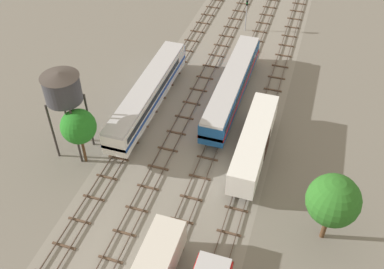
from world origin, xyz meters
TOP-DOWN VIEW (x-y plane):
  - ground_plane at (0.00, 56.00)m, footprint 480.00×480.00m
  - ballast_bed at (0.00, 56.00)m, footprint 18.18×176.00m
  - track_far_left at (-7.09, 57.00)m, footprint 2.40×126.00m
  - track_left at (-2.36, 57.00)m, footprint 2.40×126.00m
  - track_centre_left at (2.36, 57.00)m, footprint 2.40×126.00m
  - track_centre at (7.09, 57.00)m, footprint 2.40×126.00m
  - freight_boxcar_centre_mid at (7.10, 51.13)m, footprint 2.87×14.00m
  - diesel_railcar_far_left_midfar at (-7.09, 55.71)m, footprint 2.96×20.50m
  - diesel_railcar_centre_left_far at (2.36, 60.40)m, footprint 2.96×20.50m
  - water_tower at (-12.23, 46.35)m, footprint 3.98×3.98m
  - signal_post_nearest at (0.00, 79.32)m, footprint 0.28×0.47m
  - lineside_tree_0 at (-10.39, 45.11)m, footprint 3.75×3.75m
  - lineside_tree_1 at (15.49, 42.87)m, footprint 4.78×4.78m

SIDE VIEW (x-z plane):
  - ground_plane at x=0.00m, z-range 0.00..0.00m
  - ballast_bed at x=0.00m, z-range 0.00..0.01m
  - track_far_left at x=-7.09m, z-range -0.01..0.28m
  - track_left at x=-2.36m, z-range -0.01..0.28m
  - track_centre_left at x=2.36m, z-range -0.01..0.28m
  - track_centre at x=7.09m, z-range -0.01..0.28m
  - freight_boxcar_centre_mid at x=7.10m, z-range 0.65..4.25m
  - diesel_railcar_far_left_midfar at x=-7.09m, z-range 0.70..4.50m
  - diesel_railcar_centre_left_far at x=2.36m, z-range 0.70..4.50m
  - signal_post_nearest at x=0.00m, z-range 0.72..5.94m
  - lineside_tree_0 at x=-10.39m, z-range 1.56..8.48m
  - lineside_tree_1 at x=15.49m, z-range 1.38..8.97m
  - water_tower at x=-12.23m, z-range 3.43..13.97m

